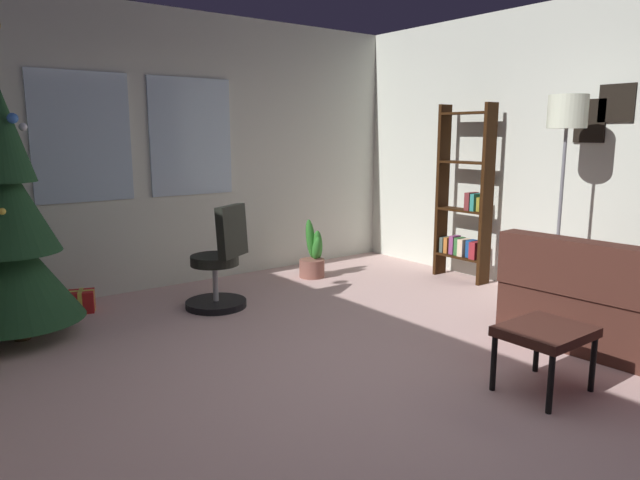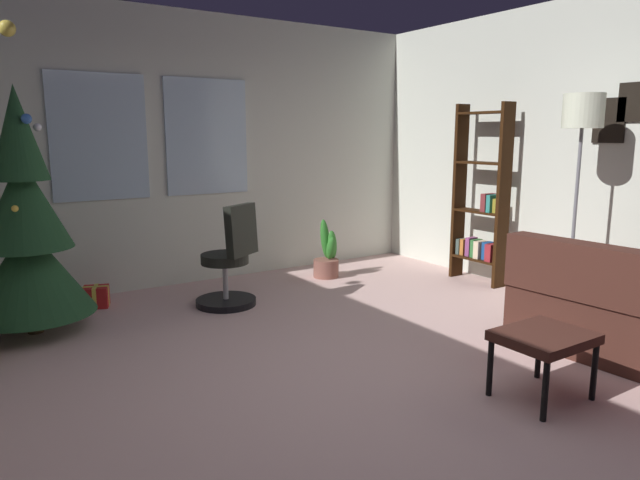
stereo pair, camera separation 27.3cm
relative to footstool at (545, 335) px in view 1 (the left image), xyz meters
The scene contains 10 objects.
ground_plane 1.04m from the footstool, 134.39° to the left, with size 5.46×6.25×0.10m, color beige.
wall_back_with_windows 4.06m from the footstool, 100.09° to the left, with size 5.46×0.12×2.82m.
wall_right_with_frames 2.45m from the footstool, 17.92° to the left, with size 0.12×6.25×2.82m.
footstool is the anchor object (origin of this frame).
holiday_tree 3.85m from the footstool, 128.96° to the left, with size 0.96×0.96×2.40m.
gift_box_red 3.90m from the footstool, 118.14° to the left, with size 0.27×0.25×0.20m.
office_chair 2.88m from the footstool, 105.60° to the left, with size 0.57×0.59×0.96m.
bookshelf 2.85m from the footstool, 48.99° to the left, with size 0.18×0.64×1.90m.
floor_lamp 2.17m from the footstool, 28.73° to the left, with size 0.33×0.33×1.91m.
potted_plant 3.25m from the footstool, 79.46° to the left, with size 0.29×0.28×0.65m.
Camera 1 is at (-2.46, -2.50, 1.58)m, focal length 32.04 mm.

